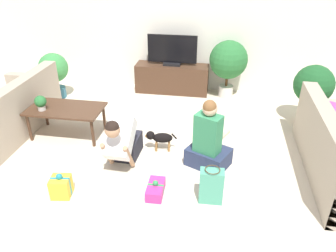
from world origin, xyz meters
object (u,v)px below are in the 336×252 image
tv (172,52)px  dog (159,138)px  coffee_table (66,111)px  person_sitting (208,143)px  gift_box_b (61,186)px  tv_console (172,78)px  potted_plant_corner_right (313,86)px  person_kneeling (123,141)px  gift_bag_a (211,186)px  potted_plant_back_right (228,61)px  tabletop_plant (41,102)px  gift_box_a (156,189)px  sofa_left (6,115)px  potted_plant_corner_left (54,71)px

tv → dog: (0.15, -2.11, -0.60)m
coffee_table → tv: tv is taller
person_sitting → gift_box_b: bearing=53.5°
coffee_table → tv_console: tv_console is taller
potted_plant_corner_right → person_kneeling: (-2.62, -1.60, -0.29)m
tv → gift_bag_a: 3.25m
gift_box_b → coffee_table: bearing=111.0°
potted_plant_back_right → tabletop_plant: 3.32m
potted_plant_back_right → person_sitting: size_ratio=1.12×
gift_box_b → tv: bearing=76.4°
gift_bag_a → tv_console: bearing=106.8°
person_kneeling → gift_bag_a: size_ratio=1.87×
person_sitting → gift_box_a: bearing=75.6°
gift_box_a → gift_bag_a: gift_bag_a is taller
person_kneeling → gift_bag_a: (1.18, -0.55, -0.13)m
potted_plant_back_right → person_kneeling: potted_plant_back_right is taller
dog → tabletop_plant: bearing=-99.2°
person_sitting → tv: bearing=-45.2°
tv_console → person_sitting: 2.52m
sofa_left → tv_console: bearing=131.7°
coffee_table → tv_console: 2.33m
tv → gift_box_b: tv is taller
potted_plant_corner_right → coffee_table: bearing=-164.5°
coffee_table → gift_box_a: size_ratio=3.11×
tv_console → potted_plant_corner_left: 2.22m
coffee_table → dog: coffee_table is taller
potted_plant_back_right → dog: 2.31m
gift_box_a → gift_box_b: 1.09m
potted_plant_corner_left → gift_box_a: (2.40, -2.42, -0.46)m
sofa_left → potted_plant_corner_left: 1.41m
tv_console → gift_bag_a: bearing=-73.2°
sofa_left → person_sitting: (3.10, -0.37, 0.05)m
tv_console → potted_plant_back_right: potted_plant_back_right is taller
tv_console → gift_bag_a: size_ratio=3.18×
tv → tabletop_plant: (-1.60, -2.05, -0.22)m
sofa_left → tv_console: sofa_left is taller
tv_console → person_sitting: (0.84, -2.38, 0.07)m
person_sitting → dog: person_sitting is taller
tv → gift_bag_a: tv is taller
gift_box_a → tv: bearing=95.3°
coffee_table → tv_console: size_ratio=0.78×
potted_plant_corner_left → tabletop_plant: potted_plant_corner_left is taller
potted_plant_back_right → gift_box_b: 3.74m
person_kneeling → gift_box_b: size_ratio=2.70×
tv_console → person_kneeling: (-0.25, -2.52, 0.07)m
potted_plant_back_right → coffee_table: bearing=-141.3°
gift_box_b → person_kneeling: bearing=54.2°
tv → tabletop_plant: tv is taller
potted_plant_corner_right → tabletop_plant: (-3.97, -1.14, -0.05)m
dog → gift_box_a: bearing=0.9°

